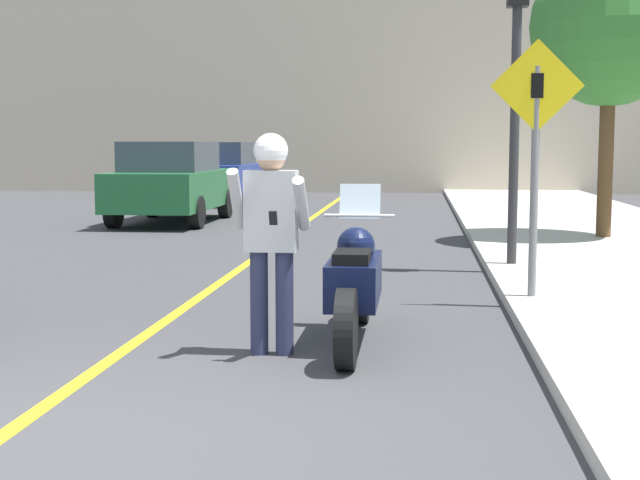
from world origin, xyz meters
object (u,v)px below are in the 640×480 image
at_px(motorcycle, 355,283).
at_px(traffic_light, 517,45).
at_px(crossing_sign, 536,143).
at_px(person_biker, 271,220).
at_px(street_tree, 610,27).
at_px(parked_car_green, 172,182).
at_px(parked_car_blue, 221,172).

relative_size(motorcycle, traffic_light, 0.59).
xyz_separation_m(crossing_sign, traffic_light, (0.05, 2.45, 1.22)).
xyz_separation_m(person_biker, street_tree, (4.17, 8.23, 2.44)).
height_order(crossing_sign, street_tree, street_tree).
bearing_deg(parked_car_green, street_tree, -20.68).
relative_size(crossing_sign, parked_car_green, 0.60).
bearing_deg(motorcycle, person_biker, -142.46).
bearing_deg(traffic_light, parked_car_green, 133.56).
distance_m(motorcycle, crossing_sign, 2.69).
distance_m(traffic_light, street_tree, 4.03).
distance_m(motorcycle, street_tree, 9.04).
height_order(person_biker, parked_car_green, person_biker).
bearing_deg(parked_car_blue, person_biker, -76.26).
distance_m(crossing_sign, traffic_light, 2.74).
height_order(person_biker, traffic_light, traffic_light).
relative_size(traffic_light, street_tree, 0.85).
bearing_deg(street_tree, parked_car_blue, 132.57).
bearing_deg(person_biker, parked_car_green, 109.26).
distance_m(street_tree, parked_car_green, 9.06).
relative_size(motorcycle, person_biker, 1.35).
relative_size(crossing_sign, parked_car_blue, 0.60).
distance_m(motorcycle, traffic_light, 5.13).
xyz_separation_m(motorcycle, parked_car_green, (-4.56, 10.82, 0.36)).
bearing_deg(parked_car_green, crossing_sign, -55.50).
xyz_separation_m(motorcycle, person_biker, (-0.61, -0.47, 0.56)).
xyz_separation_m(parked_car_green, parked_car_blue, (-0.31, 6.11, 0.00)).
bearing_deg(crossing_sign, street_tree, 72.39).
xyz_separation_m(person_biker, parked_car_green, (-3.94, 11.29, -0.20)).
bearing_deg(motorcycle, parked_car_green, 112.84).
distance_m(parked_car_green, parked_car_blue, 6.11).
bearing_deg(traffic_light, person_biker, -116.35).
bearing_deg(traffic_light, crossing_sign, -91.28).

